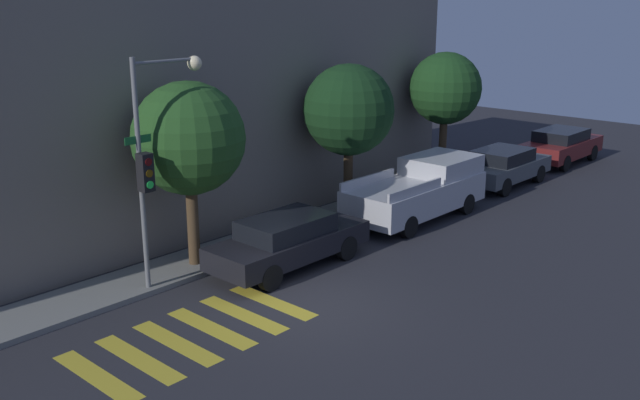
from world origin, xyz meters
The scene contains 12 objects.
ground_plane centered at (0.00, 0.00, 0.00)m, with size 60.00×60.00×0.00m, color #28282D.
sidewalk centered at (0.00, 4.07, 0.07)m, with size 26.00×1.75×0.14m, color slate.
building_row centered at (0.00, 8.35, 3.53)m, with size 26.00×6.00×7.05m, color slate.
crosswalk centered at (-2.68, 0.80, 0.00)m, with size 5.08×2.60×0.00m.
traffic_light_pole centered at (-1.60, 3.37, 3.60)m, with size 2.26×0.56×5.66m.
sedan_near_corner centered at (1.49, 2.10, 0.76)m, with size 4.65×1.75×1.42m.
pickup_truck centered at (7.54, 2.10, 0.94)m, with size 5.28×2.10×1.84m.
sedan_middle centered at (12.98, 2.10, 0.75)m, with size 4.35×1.87×1.41m.
sedan_far_end centered at (18.08, 2.10, 0.78)m, with size 4.49×1.87×1.46m.
tree_near_corner centered at (-0.23, 3.90, 3.48)m, with size 2.90×2.90×4.96m.
tree_midblock centered at (6.04, 3.90, 3.48)m, with size 2.89×2.89×4.95m.
tree_far_end centered at (11.56, 3.90, 3.64)m, with size 2.66×2.66×5.00m.
Camera 1 is at (-11.05, -10.50, 7.00)m, focal length 40.00 mm.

